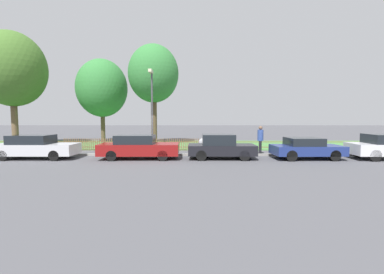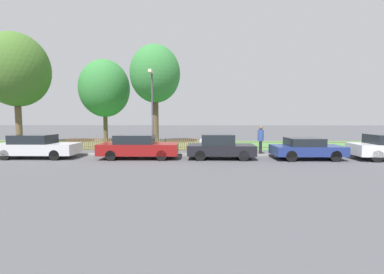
% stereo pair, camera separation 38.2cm
% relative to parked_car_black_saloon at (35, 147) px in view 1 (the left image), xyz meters
% --- Properties ---
extents(ground_plane, '(120.00, 120.00, 0.00)m').
position_rel_parked_car_black_saloon_xyz_m(ground_plane, '(5.64, 1.14, -0.69)').
color(ground_plane, '#4C4C51').
extents(kerb_stone, '(41.67, 0.20, 0.12)m').
position_rel_parked_car_black_saloon_xyz_m(kerb_stone, '(5.64, 1.24, -0.63)').
color(kerb_stone, gray).
rests_on(kerb_stone, ground).
extents(grass_strip, '(41.67, 7.61, 0.01)m').
position_rel_parked_car_black_saloon_xyz_m(grass_strip, '(5.64, 7.53, -0.69)').
color(grass_strip, '#477F3D').
rests_on(grass_strip, ground).
extents(park_fence, '(41.67, 0.05, 0.86)m').
position_rel_parked_car_black_saloon_xyz_m(park_fence, '(5.64, 3.74, -0.26)').
color(park_fence, brown).
rests_on(park_fence, ground).
extents(parked_car_black_saloon, '(4.54, 1.65, 1.37)m').
position_rel_parked_car_black_saloon_xyz_m(parked_car_black_saloon, '(0.00, 0.00, 0.00)').
color(parked_car_black_saloon, '#BCBCC1').
rests_on(parked_car_black_saloon, ground).
extents(parked_car_navy_estate, '(4.52, 1.74, 1.37)m').
position_rel_parked_car_black_saloon_xyz_m(parked_car_navy_estate, '(5.93, 0.00, 0.00)').
color(parked_car_navy_estate, maroon).
rests_on(parked_car_navy_estate, ground).
extents(parked_car_red_compact, '(3.82, 1.69, 1.41)m').
position_rel_parked_car_black_saloon_xyz_m(parked_car_red_compact, '(10.64, 0.08, 0.01)').
color(parked_car_red_compact, black).
rests_on(parked_car_red_compact, ground).
extents(parked_car_white_van, '(3.89, 1.84, 1.22)m').
position_rel_parked_car_black_saloon_xyz_m(parked_car_white_van, '(15.50, 0.02, -0.06)').
color(parked_car_white_van, navy).
rests_on(parked_car_white_van, ground).
extents(covered_motorcycle, '(2.09, 0.92, 1.12)m').
position_rel_parked_car_black_saloon_xyz_m(covered_motorcycle, '(10.47, 3.07, -0.01)').
color(covered_motorcycle, black).
rests_on(covered_motorcycle, ground).
extents(tree_nearest_kerb, '(5.14, 5.14, 9.16)m').
position_rel_parked_car_black_saloon_xyz_m(tree_nearest_kerb, '(-5.36, 6.09, 5.49)').
color(tree_nearest_kerb, brown).
rests_on(tree_nearest_kerb, ground).
extents(tree_behind_motorcycle, '(4.68, 4.68, 7.79)m').
position_rel_parked_car_black_saloon_xyz_m(tree_behind_motorcycle, '(0.48, 9.74, 4.39)').
color(tree_behind_motorcycle, brown).
rests_on(tree_behind_motorcycle, ground).
extents(tree_mid_park, '(4.27, 4.27, 8.54)m').
position_rel_parked_car_black_saloon_xyz_m(tree_mid_park, '(5.66, 7.64, 5.35)').
color(tree_mid_park, brown).
rests_on(tree_mid_park, ground).
extents(pedestrian_near_fence, '(0.46, 0.46, 1.83)m').
position_rel_parked_car_black_saloon_xyz_m(pedestrian_near_fence, '(13.33, 1.70, 0.34)').
color(pedestrian_near_fence, black).
rests_on(pedestrian_near_fence, ground).
extents(street_lamp, '(0.20, 0.79, 5.32)m').
position_rel_parked_car_black_saloon_xyz_m(street_lamp, '(6.42, 1.88, 2.69)').
color(street_lamp, '#47474C').
rests_on(street_lamp, ground).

